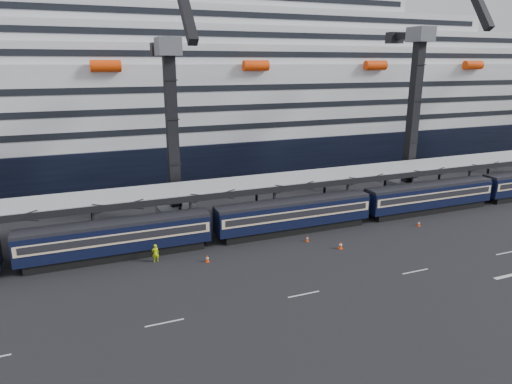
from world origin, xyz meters
TOP-DOWN VIEW (x-y plane):
  - ground at (0.00, 0.00)m, footprint 260.00×260.00m
  - lane_markings at (8.15, -5.23)m, footprint 111.00×4.27m
  - train at (-4.65, 10.00)m, footprint 133.05×3.00m
  - canopy at (0.00, 14.00)m, footprint 130.00×6.25m
  - cruise_ship at (-1.08, 45.99)m, footprint 214.09×28.84m
  - crane_dark_near at (-20.00, 18.59)m, footprint 4.50×17.75m
  - crane_dark_mid at (15.00, 17.59)m, footprint 4.50×18.24m
  - worker at (-24.63, 7.50)m, footprint 0.70×0.47m
  - traffic_cone_b at (-19.85, 5.55)m, footprint 0.37×0.37m
  - traffic_cone_c at (-5.66, 3.46)m, footprint 0.44×0.44m
  - traffic_cone_d at (-7.97, 6.68)m, footprint 0.34×0.34m
  - traffic_cone_e at (7.03, 5.99)m, footprint 0.34×0.34m

SIDE VIEW (x-z plane):
  - ground at x=0.00m, z-range 0.00..0.00m
  - lane_markings at x=8.15m, z-range 0.00..0.02m
  - traffic_cone_e at x=7.03m, z-range 0.00..0.67m
  - traffic_cone_d at x=-7.97m, z-range 0.00..0.67m
  - traffic_cone_b at x=-19.85m, z-range 0.00..0.74m
  - traffic_cone_c at x=-5.66m, z-range -0.01..0.87m
  - worker at x=-24.63m, z-range 0.00..1.88m
  - train at x=-4.65m, z-range 0.18..4.23m
  - canopy at x=0.00m, z-range 2.49..8.01m
  - crane_dark_near at x=-20.00m, z-range -5.61..29.47m
  - cruise_ship at x=-1.08m, z-range -4.66..29.34m
  - crane_dark_mid at x=15.00m, z-range -6.46..33.18m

